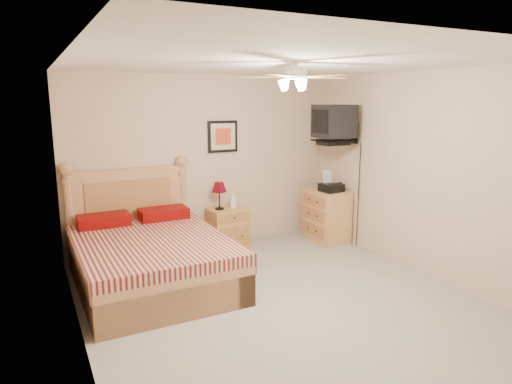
# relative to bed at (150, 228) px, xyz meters

# --- Properties ---
(floor) EXTENTS (4.50, 4.50, 0.00)m
(floor) POSITION_rel_bed_xyz_m (1.12, -1.12, -0.69)
(floor) COLOR gray
(floor) RESTS_ON ground
(ceiling) EXTENTS (4.00, 4.50, 0.04)m
(ceiling) POSITION_rel_bed_xyz_m (1.12, -1.12, 1.81)
(ceiling) COLOR white
(ceiling) RESTS_ON ground
(wall_back) EXTENTS (4.00, 0.04, 2.50)m
(wall_back) POSITION_rel_bed_xyz_m (1.12, 1.13, 0.56)
(wall_back) COLOR #C7AD93
(wall_back) RESTS_ON ground
(wall_front) EXTENTS (4.00, 0.04, 2.50)m
(wall_front) POSITION_rel_bed_xyz_m (1.12, -3.37, 0.56)
(wall_front) COLOR #C7AD93
(wall_front) RESTS_ON ground
(wall_left) EXTENTS (0.04, 4.50, 2.50)m
(wall_left) POSITION_rel_bed_xyz_m (-0.88, -1.12, 0.56)
(wall_left) COLOR #C7AD93
(wall_left) RESTS_ON ground
(wall_right) EXTENTS (0.04, 4.50, 2.50)m
(wall_right) POSITION_rel_bed_xyz_m (3.12, -1.12, 0.56)
(wall_right) COLOR #C7AD93
(wall_right) RESTS_ON ground
(bed) EXTENTS (1.66, 2.16, 1.38)m
(bed) POSITION_rel_bed_xyz_m (0.00, 0.00, 0.00)
(bed) COLOR #B0794D
(bed) RESTS_ON ground
(nightstand) EXTENTS (0.56, 0.43, 0.59)m
(nightstand) POSITION_rel_bed_xyz_m (1.36, 0.88, -0.40)
(nightstand) COLOR #9F6036
(nightstand) RESTS_ON ground
(table_lamp) EXTENTS (0.27, 0.27, 0.40)m
(table_lamp) POSITION_rel_bed_xyz_m (1.24, 0.92, 0.10)
(table_lamp) COLOR #620715
(table_lamp) RESTS_ON nightstand
(lotion_bottle) EXTENTS (0.09, 0.09, 0.24)m
(lotion_bottle) POSITION_rel_bed_xyz_m (1.44, 0.88, 0.01)
(lotion_bottle) COLOR white
(lotion_bottle) RESTS_ON nightstand
(framed_picture) EXTENTS (0.46, 0.04, 0.46)m
(framed_picture) POSITION_rel_bed_xyz_m (1.39, 1.11, 0.93)
(framed_picture) COLOR black
(framed_picture) RESTS_ON wall_back
(dresser) EXTENTS (0.48, 0.68, 0.80)m
(dresser) POSITION_rel_bed_xyz_m (2.85, 0.51, -0.29)
(dresser) COLOR tan
(dresser) RESTS_ON ground
(fax_machine) EXTENTS (0.33, 0.34, 0.31)m
(fax_machine) POSITION_rel_bed_xyz_m (2.83, 0.39, 0.26)
(fax_machine) COLOR black
(fax_machine) RESTS_ON dresser
(magazine_lower) EXTENTS (0.29, 0.33, 0.03)m
(magazine_lower) POSITION_rel_bed_xyz_m (2.83, 0.73, 0.12)
(magazine_lower) COLOR #B0A88C
(magazine_lower) RESTS_ON dresser
(magazine_upper) EXTENTS (0.30, 0.33, 0.02)m
(magazine_upper) POSITION_rel_bed_xyz_m (2.83, 0.72, 0.14)
(magazine_upper) COLOR gray
(magazine_upper) RESTS_ON magazine_lower
(wall_tv) EXTENTS (0.56, 0.46, 0.58)m
(wall_tv) POSITION_rel_bed_xyz_m (2.87, 0.22, 1.12)
(wall_tv) COLOR black
(wall_tv) RESTS_ON wall_right
(ceiling_fan) EXTENTS (1.14, 1.14, 0.28)m
(ceiling_fan) POSITION_rel_bed_xyz_m (1.12, -1.32, 1.67)
(ceiling_fan) COLOR silver
(ceiling_fan) RESTS_ON ceiling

